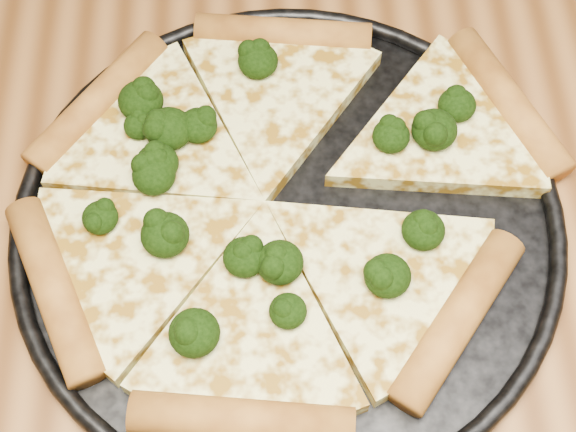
{
  "coord_description": "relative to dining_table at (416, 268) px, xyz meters",
  "views": [
    {
      "loc": [
        -0.11,
        -0.29,
        1.28
      ],
      "look_at": [
        -0.1,
        -0.01,
        0.77
      ],
      "focal_mm": 52.8,
      "sensor_mm": 36.0,
      "label": 1
    }
  ],
  "objects": [
    {
      "name": "broccoli_florets",
      "position": [
        -0.13,
        0.01,
        0.12
      ],
      "size": [
        0.28,
        0.25,
        0.03
      ],
      "color": "black",
      "rests_on": "pizza"
    },
    {
      "name": "pizza_pan",
      "position": [
        -0.1,
        -0.01,
        0.1
      ],
      "size": [
        0.39,
        0.39,
        0.02
      ],
      "color": "black",
      "rests_on": "dining_table"
    },
    {
      "name": "dining_table",
      "position": [
        0.0,
        0.0,
        0.0
      ],
      "size": [
        1.2,
        0.9,
        0.75
      ],
      "color": "#945D2D",
      "rests_on": "ground"
    },
    {
      "name": "pizza",
      "position": [
        -0.11,
        0.01,
        0.11
      ],
      "size": [
        0.4,
        0.34,
        0.03
      ],
      "rotation": [
        0.0,
        0.0,
        -0.12
      ],
      "color": "#FFFB9C",
      "rests_on": "pizza_pan"
    }
  ]
}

